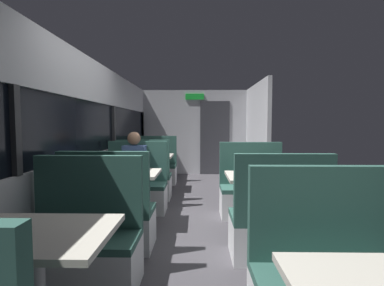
{
  "coord_description": "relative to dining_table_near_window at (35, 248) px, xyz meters",
  "views": [
    {
      "loc": [
        0.07,
        -3.75,
        1.38
      ],
      "look_at": [
        -0.02,
        1.25,
        1.05
      ],
      "focal_mm": 27.04,
      "sensor_mm": 36.0,
      "label": 1
    }
  ],
  "objects": [
    {
      "name": "carriage_end_bulkhead",
      "position": [
        0.95,
        6.28,
        0.5
      ],
      "size": [
        2.9,
        0.11,
        2.3
      ],
      "color": "#B2B2B7",
      "rests_on": "ground_plane"
    },
    {
      "name": "dining_table_far_window",
      "position": [
        0.0,
        4.26,
        0.0
      ],
      "size": [
        0.9,
        0.7,
        0.74
      ],
      "color": "#9E9EA3",
      "rests_on": "ground_plane"
    },
    {
      "name": "bench_near_window_facing_entry",
      "position": [
        0.0,
        0.7,
        -0.31
      ],
      "size": [
        0.95,
        0.5,
        1.1
      ],
      "color": "silver",
      "rests_on": "ground_plane"
    },
    {
      "name": "dining_table_near_window",
      "position": [
        0.0,
        0.0,
        0.0
      ],
      "size": [
        0.9,
        0.7,
        0.74
      ],
      "color": "#9E9EA3",
      "rests_on": "ground_plane"
    },
    {
      "name": "seated_passenger",
      "position": [
        0.0,
        2.76,
        -0.1
      ],
      "size": [
        0.47,
        0.55,
        1.26
      ],
      "color": "#26262D",
      "rests_on": "ground_plane"
    },
    {
      "name": "dining_table_rear_aisle",
      "position": [
        1.79,
        1.93,
        0.0
      ],
      "size": [
        0.9,
        0.7,
        0.74
      ],
      "color": "#9E9EA3",
      "rests_on": "ground_plane"
    },
    {
      "name": "dining_table_mid_window",
      "position": [
        0.0,
        2.13,
        0.0
      ],
      "size": [
        0.9,
        0.7,
        0.74
      ],
      "color": "#9E9EA3",
      "rests_on": "ground_plane"
    },
    {
      "name": "bench_rear_aisle_facing_end",
      "position": [
        1.79,
        1.23,
        -0.31
      ],
      "size": [
        0.95,
        0.5,
        1.1
      ],
      "color": "silver",
      "rests_on": "ground_plane"
    },
    {
      "name": "bench_mid_window_facing_end",
      "position": [
        0.0,
        1.43,
        -0.31
      ],
      "size": [
        0.95,
        0.5,
        1.1
      ],
      "color": "silver",
      "rests_on": "ground_plane"
    },
    {
      "name": "carriage_window_panel_left",
      "position": [
        -0.56,
        2.09,
        0.47
      ],
      "size": [
        0.09,
        8.48,
        2.3
      ],
      "color": "#B2B2B7",
      "rests_on": "ground_plane"
    },
    {
      "name": "bench_rear_aisle_facing_entry",
      "position": [
        1.79,
        2.63,
        -0.31
      ],
      "size": [
        0.95,
        0.5,
        1.1
      ],
      "color": "silver",
      "rests_on": "ground_plane"
    },
    {
      "name": "bench_far_window_facing_entry",
      "position": [
        0.0,
        4.96,
        -0.31
      ],
      "size": [
        0.95,
        0.5,
        1.1
      ],
      "color": "silver",
      "rests_on": "ground_plane"
    },
    {
      "name": "ground_plane",
      "position": [
        0.89,
        2.09,
        -0.65
      ],
      "size": [
        3.3,
        9.2,
        0.02
      ],
      "primitive_type": "cube",
      "color": "#423F44"
    },
    {
      "name": "bench_far_window_facing_end",
      "position": [
        0.0,
        3.56,
        -0.31
      ],
      "size": [
        0.95,
        0.5,
        1.1
      ],
      "color": "silver",
      "rests_on": "ground_plane"
    },
    {
      "name": "bench_mid_window_facing_entry",
      "position": [
        0.0,
        2.83,
        -0.31
      ],
      "size": [
        0.95,
        0.5,
        1.1
      ],
      "color": "silver",
      "rests_on": "ground_plane"
    },
    {
      "name": "carriage_aisle_panel_right",
      "position": [
        2.34,
        5.09,
        0.51
      ],
      "size": [
        0.08,
        2.4,
        2.3
      ],
      "primitive_type": "cube",
      "color": "#B2B2B7",
      "rests_on": "ground_plane"
    }
  ]
}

